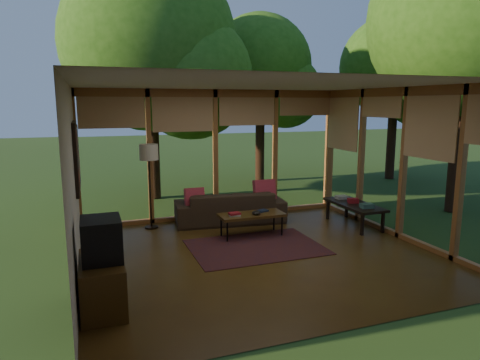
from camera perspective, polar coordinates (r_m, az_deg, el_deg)
name	(u,v)px	position (r m, az deg, el deg)	size (l,w,h in m)	color
floor	(260,254)	(7.04, 2.72, -9.89)	(5.50, 5.50, 0.00)	#573B16
ceiling	(262,84)	(6.62, 2.92, 12.63)	(5.50, 5.50, 0.00)	white
wall_left	(73,183)	(6.20, -21.36, -0.42)	(0.04, 5.00, 2.70)	beige
wall_front	(355,209)	(4.54, 15.03, -3.74)	(5.50, 0.04, 2.70)	beige
window_wall_back	(215,155)	(9.04, -3.29, 3.39)	(5.50, 0.12, 2.70)	#A46633
window_wall_right	(404,164)	(8.15, 20.97, 2.00)	(0.12, 5.00, 2.70)	#A46633
exterior_lawn	(369,165)	(17.78, 16.84, 1.90)	(40.00, 40.00, 0.00)	#2B491B
tree_nw	(150,43)	(11.20, -11.94, 17.39)	(4.29, 4.29, 6.01)	#321C12
tree_ne	(259,67)	(13.46, 2.61, 14.85)	(3.15, 3.15, 5.10)	#321C12
tree_se	(464,21)	(10.66, 27.75, 18.26)	(4.01, 4.01, 6.13)	#321C12
tree_far	(391,68)	(14.53, 19.45, 13.94)	(3.14, 3.14, 5.09)	#321C12
rug	(256,247)	(7.37, 2.11, -8.90)	(2.21, 1.56, 0.01)	maroon
sofa	(230,207)	(8.79, -1.37, -3.58)	(2.21, 0.87, 0.65)	#392A1C
pillow_left	(195,198)	(8.49, -6.08, -2.41)	(0.39, 0.13, 0.39)	maroon
pillow_right	(265,191)	(8.95, 3.29, -1.48)	(0.46, 0.15, 0.46)	maroon
ct_book_lower	(235,215)	(7.69, -0.73, -4.71)	(0.20, 0.15, 0.03)	#A8A498
ct_book_upper	(235,213)	(7.68, -0.73, -4.48)	(0.20, 0.15, 0.03)	maroon
ct_book_side	(263,211)	(8.01, 3.03, -4.11)	(0.19, 0.14, 0.03)	#151E30
ct_bowl	(256,213)	(7.77, 2.19, -4.39)	(0.16, 0.16, 0.07)	black
media_cabinet	(102,284)	(5.48, -17.88, -13.04)	(0.50, 1.00, 0.60)	#513616
television	(101,239)	(5.29, -17.99, -7.54)	(0.45, 0.55, 0.50)	black
console_book_a	(367,206)	(8.48, 16.55, -3.32)	(0.23, 0.17, 0.08)	#386259
console_book_b	(353,201)	(8.84, 14.84, -2.68)	(0.20, 0.15, 0.09)	maroon
console_book_c	(342,197)	(9.16, 13.42, -2.24)	(0.24, 0.17, 0.07)	#A8A498
floor_lamp	(149,157)	(8.36, -12.05, 3.02)	(0.36, 0.36, 1.65)	black
coffee_table	(252,215)	(7.86, 1.57, -4.75)	(1.20, 0.50, 0.43)	#513616
side_console	(354,206)	(8.82, 14.99, -3.32)	(0.60, 1.40, 0.46)	black
wall_painting	(77,157)	(7.56, -20.94, 2.93)	(0.06, 1.35, 1.15)	black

